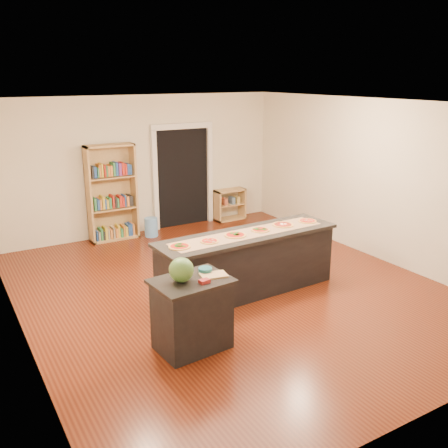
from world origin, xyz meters
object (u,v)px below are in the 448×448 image
waste_bin (151,227)px  watermelon (181,270)px  side_counter (192,314)px  low_shelf (230,204)px  kitchen_island (248,263)px  bookshelf (112,193)px

waste_bin → watermelon: size_ratio=1.33×
side_counter → low_shelf: bearing=49.6°
kitchen_island → waste_bin: kitchen_island is taller
bookshelf → watermelon: bookshelf is taller
kitchen_island → waste_bin: (-0.20, 3.29, -0.28)m
bookshelf → waste_bin: (0.70, -0.22, -0.76)m
waste_bin → side_counter: bearing=-106.3°
watermelon → side_counter: bearing=-5.0°
side_counter → low_shelf: (3.28, 4.53, -0.10)m
kitchen_island → bookshelf: size_ratio=1.50×
kitchen_island → low_shelf: bearing=60.3°
kitchen_island → watermelon: 1.95m
side_counter → waste_bin: side_counter is taller
watermelon → bookshelf: bearing=81.5°
low_shelf → watermelon: bearing=-126.9°
bookshelf → low_shelf: bearing=0.4°
waste_bin → bookshelf: bearing=162.9°
bookshelf → low_shelf: bookshelf is taller
bookshelf → low_shelf: 2.79m
low_shelf → waste_bin: low_shelf is taller
kitchen_island → watermelon: watermelon is taller
bookshelf → side_counter: bearing=-97.0°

